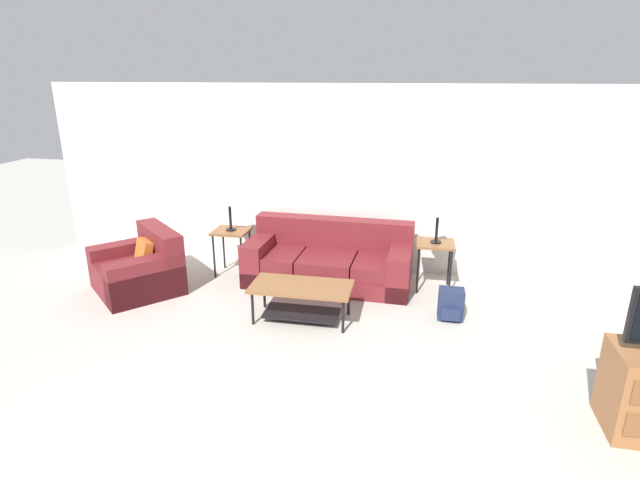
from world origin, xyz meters
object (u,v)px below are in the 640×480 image
object	(u,v)px
armchair	(140,269)
side_table_right	(435,249)
coffee_table	(301,294)
side_table_left	(231,236)
table_lamp_right	(439,206)
backpack	(451,304)
table_lamp_left	(229,196)
couch	(329,261)

from	to	relation	value
armchair	side_table_right	xyz separation A→B (m)	(3.78, 0.76, 0.28)
coffee_table	side_table_right	world-z (taller)	side_table_right
coffee_table	armchair	bearing A→B (deg)	169.55
side_table_left	table_lamp_right	bearing A→B (deg)	-0.00
coffee_table	table_lamp_right	world-z (taller)	table_lamp_right
coffee_table	side_table_left	size ratio (longest dim) A/B	1.78
armchair	side_table_left	world-z (taller)	armchair
side_table_right	backpack	distance (m)	0.93
armchair	table_lamp_right	size ratio (longest dim) A/B	2.35
armchair	table_lamp_left	xyz separation A→B (m)	(0.99, 0.76, 0.85)
side_table_right	armchair	bearing A→B (deg)	-168.65
side_table_right	table_lamp_right	world-z (taller)	table_lamp_right
couch	table_lamp_left	distance (m)	1.63
couch	side_table_left	bearing A→B (deg)	179.37
couch	table_lamp_right	bearing A→B (deg)	0.63
armchair	coffee_table	world-z (taller)	armchair
armchair	coffee_table	distance (m)	2.31
coffee_table	backpack	world-z (taller)	coffee_table
couch	table_lamp_left	size ratio (longest dim) A/B	3.69
couch	side_table_right	world-z (taller)	couch
table_lamp_left	side_table_left	bearing A→B (deg)	135.00
coffee_table	table_lamp_right	size ratio (longest dim) A/B	1.91
side_table_left	side_table_right	size ratio (longest dim) A/B	1.00
couch	table_lamp_right	size ratio (longest dim) A/B	3.69
side_table_right	table_lamp_left	size ratio (longest dim) A/B	1.07
side_table_right	table_lamp_left	distance (m)	2.84
side_table_left	table_lamp_left	size ratio (longest dim) A/B	1.07
table_lamp_left	side_table_right	bearing A→B (deg)	0.00
couch	backpack	xyz separation A→B (m)	(1.58, -0.81, -0.11)
couch	side_table_right	size ratio (longest dim) A/B	3.44
table_lamp_right	backpack	distance (m)	1.27
table_lamp_right	backpack	size ratio (longest dim) A/B	1.65
side_table_left	table_lamp_right	xyz separation A→B (m)	(2.79, -0.00, 0.57)
couch	side_table_right	distance (m)	1.42
table_lamp_left	couch	bearing A→B (deg)	-0.63
couch	side_table_left	size ratio (longest dim) A/B	3.44
side_table_right	table_lamp_right	bearing A→B (deg)	-90.00
coffee_table	side_table_left	xyz separation A→B (m)	(-1.28, 1.18, 0.25)
armchair	backpack	bearing A→B (deg)	-0.92
couch	armchair	world-z (taller)	couch
table_lamp_left	table_lamp_right	distance (m)	2.79
couch	backpack	world-z (taller)	couch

